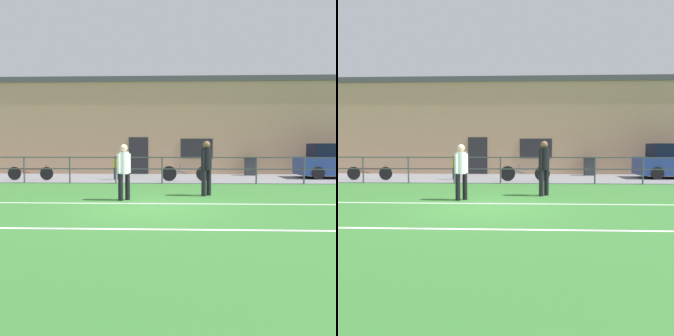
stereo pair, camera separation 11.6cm
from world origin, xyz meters
TOP-DOWN VIEW (x-y plane):
  - ground at (0.00, 0.00)m, footprint 60.00×44.00m
  - field_line_touchline at (0.00, 0.70)m, footprint 36.00×0.11m
  - field_line_hash at (0.00, -2.40)m, footprint 36.00×0.11m
  - pavement_strip at (0.00, 8.50)m, footprint 48.00×5.00m
  - perimeter_fence at (0.00, 6.00)m, footprint 36.07×0.07m
  - clubhouse_facade at (-0.00, 12.20)m, footprint 28.00×2.56m
  - player_goalkeeper at (1.63, 2.37)m, footprint 0.36×0.39m
  - player_striker at (-0.89, 1.31)m, footprint 0.37×0.34m
  - spectator_child at (-2.25, 7.60)m, footprint 0.32×0.21m
  - bicycle_parked_0 at (1.04, 6.95)m, footprint 2.25×0.04m
  - bicycle_parked_1 at (-6.25, 7.20)m, footprint 2.15×0.04m
  - trash_bin_0 at (4.54, 10.29)m, footprint 0.56×0.47m

SIDE VIEW (x-z plane):
  - ground at x=0.00m, z-range -0.04..0.00m
  - field_line_touchline at x=0.00m, z-range 0.00..0.00m
  - field_line_hash at x=0.00m, z-range 0.00..0.00m
  - pavement_strip at x=0.00m, z-range 0.00..0.02m
  - bicycle_parked_1 at x=-6.25m, z-range -0.02..0.70m
  - bicycle_parked_0 at x=1.04m, z-range -0.01..0.76m
  - trash_bin_0 at x=4.54m, z-range 0.02..0.99m
  - spectator_child at x=-2.25m, z-range 0.10..1.28m
  - perimeter_fence at x=0.00m, z-range 0.17..1.32m
  - player_striker at x=-0.89m, z-range 0.11..1.78m
  - player_goalkeeper at x=1.63m, z-range 0.12..1.90m
  - clubhouse_facade at x=0.00m, z-range 0.01..5.52m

